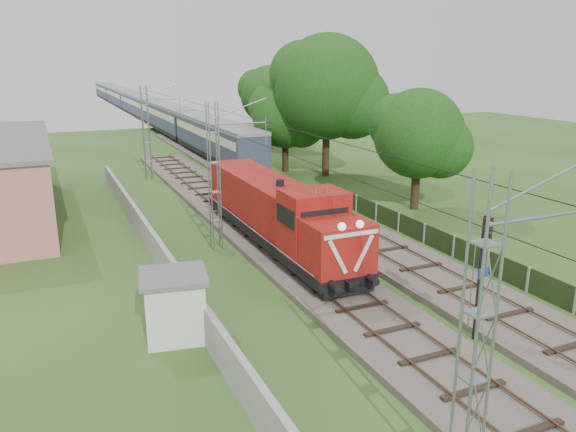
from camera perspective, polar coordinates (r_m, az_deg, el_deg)
name	(u,v)px	position (r m, az deg, el deg)	size (l,w,h in m)	color
ground	(382,330)	(22.44, 9.56, -11.38)	(140.00, 140.00, 0.00)	#29501E
track_main	(304,267)	(27.93, 1.69, -5.17)	(4.20, 70.00, 0.45)	#6B6054
track_side	(290,199)	(41.21, 0.18, 1.74)	(4.20, 80.00, 0.45)	#6B6054
catenary	(215,176)	(30.34, -7.41, 4.00)	(3.31, 70.00, 8.00)	gray
boundary_wall	(152,243)	(30.41, -13.61, -2.73)	(0.25, 40.00, 1.50)	#9E9E99
fence	(488,262)	(29.06, 19.67, -4.40)	(0.12, 32.00, 1.20)	black
locomotive	(277,212)	(30.36, -1.13, 0.45)	(2.84, 16.22, 4.12)	black
coach_rake	(139,104)	(102.25, -14.91, 10.93)	(3.05, 113.88, 3.52)	black
signal_post	(483,257)	(21.29, 19.24, -3.92)	(0.53, 0.41, 4.81)	black
relay_hut	(175,305)	(21.57, -11.45, -8.89)	(2.80, 2.80, 2.52)	silver
tree_a	(420,135)	(39.28, 13.23, 8.04)	(6.40, 6.09, 8.29)	#3C2518
tree_b	(328,88)	(49.68, 4.12, 12.84)	(9.49, 9.04, 12.31)	#3C2518
tree_c	(286,115)	(51.67, -0.19, 10.22)	(6.42, 6.11, 8.32)	#3C2518
tree_d	(270,96)	(67.83, -1.79, 12.11)	(7.27, 6.93, 9.43)	#3C2518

